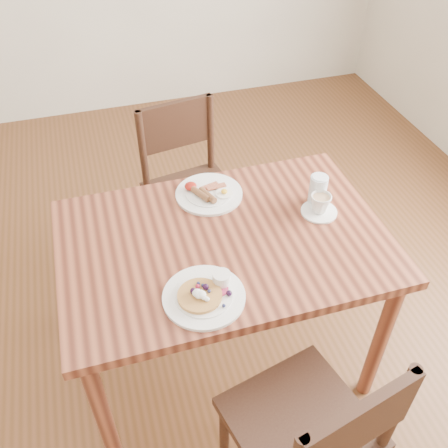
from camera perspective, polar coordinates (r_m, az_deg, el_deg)
The scene contains 8 objects.
ground at distance 2.40m, azimuth -0.00°, elevation -14.72°, with size 5.00×5.00×0.00m, color #583419.
dining_table at distance 1.89m, azimuth -0.00°, elevation -3.81°, with size 1.20×0.80×0.75m.
chair_near at distance 1.70m, azimuth 10.05°, elevation -22.33°, with size 0.50×0.50×0.88m.
chair_far at distance 2.50m, azimuth -4.00°, elevation 4.52°, with size 0.48×0.48×0.88m.
pancake_plate at distance 1.62m, azimuth -2.18°, elevation -8.01°, with size 0.27×0.27×0.06m.
breakfast_plate at distance 2.01m, azimuth -1.84°, elevation 3.55°, with size 0.27×0.27×0.04m.
teacup_saucer at distance 1.94m, azimuth 10.91°, elevation 2.12°, with size 0.14×0.14×0.08m.
water_glass at distance 1.98m, azimuth 10.68°, elevation 3.87°, with size 0.07×0.07×0.12m, color silver.
Camera 1 is at (-0.38, -1.27, 2.01)m, focal length 40.00 mm.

